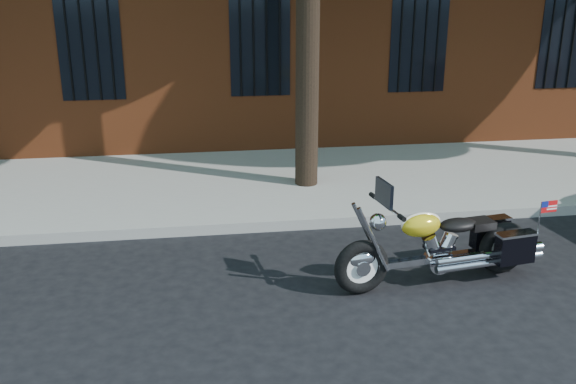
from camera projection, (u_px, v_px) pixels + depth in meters
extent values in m
plane|color=black|center=(306.00, 272.00, 7.60)|extent=(120.00, 120.00, 0.00)
cube|color=gray|center=(289.00, 224.00, 8.87)|extent=(40.00, 0.16, 0.15)
cube|color=gray|center=(273.00, 182.00, 10.63)|extent=(40.00, 3.60, 0.15)
cube|color=black|center=(260.00, 40.00, 11.68)|extent=(1.10, 0.14, 2.00)
cylinder|color=black|center=(260.00, 41.00, 11.60)|extent=(0.04, 0.04, 2.00)
cylinder|color=black|center=(308.00, 34.00, 9.58)|extent=(0.36, 0.36, 5.00)
torus|color=black|center=(361.00, 267.00, 6.99)|extent=(0.65, 0.24, 0.63)
torus|color=black|center=(503.00, 248.00, 7.49)|extent=(0.65, 0.24, 0.63)
cylinder|color=white|center=(361.00, 267.00, 6.99)|extent=(0.48, 0.13, 0.47)
cylinder|color=white|center=(503.00, 248.00, 7.49)|extent=(0.48, 0.13, 0.47)
ellipsoid|color=white|center=(362.00, 259.00, 6.96)|extent=(0.35, 0.17, 0.18)
ellipsoid|color=yellow|center=(504.00, 239.00, 7.45)|extent=(0.35, 0.18, 0.18)
cube|color=white|center=(435.00, 259.00, 7.25)|extent=(1.41, 0.31, 0.08)
cylinder|color=white|center=(438.00, 260.00, 7.26)|extent=(0.32, 0.21, 0.30)
cylinder|color=white|center=(483.00, 260.00, 7.24)|extent=(1.18, 0.26, 0.08)
ellipsoid|color=yellow|center=(421.00, 225.00, 7.05)|extent=(0.50, 0.34, 0.27)
ellipsoid|color=black|center=(458.00, 225.00, 7.20)|extent=(0.49, 0.34, 0.15)
cube|color=black|center=(490.00, 232.00, 7.67)|extent=(0.47, 0.22, 0.36)
cube|color=black|center=(515.00, 248.00, 7.22)|extent=(0.47, 0.22, 0.36)
cylinder|color=white|center=(387.00, 206.00, 6.85)|extent=(0.15, 0.73, 0.03)
sphere|color=white|center=(378.00, 222.00, 6.87)|extent=(0.22, 0.22, 0.19)
cube|color=black|center=(384.00, 193.00, 6.79)|extent=(0.09, 0.38, 0.26)
cube|color=red|center=(549.00, 207.00, 7.13)|extent=(0.21, 0.05, 0.13)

